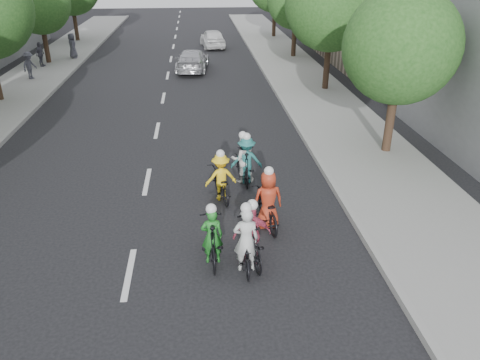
{
  "coord_description": "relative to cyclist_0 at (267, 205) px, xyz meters",
  "views": [
    {
      "loc": [
        1.79,
        -9.2,
        6.86
      ],
      "look_at": [
        2.91,
        2.78,
        1.0
      ],
      "focal_mm": 35.0,
      "sensor_mm": 36.0,
      "label": 1
    }
  ],
  "objects": [
    {
      "name": "curb_left",
      "position": [
        -9.63,
        8.11,
        -0.54
      ],
      "size": [
        0.18,
        80.0,
        0.18
      ],
      "primitive_type": "cube",
      "color": "#999993",
      "rests_on": "ground"
    },
    {
      "name": "spectator_1",
      "position": [
        -11.85,
        20.81,
        0.29
      ],
      "size": [
        0.56,
        0.96,
        1.54
      ],
      "primitive_type": "imported",
      "rotation": [
        0.0,
        0.0,
        1.35
      ],
      "color": "#565462",
      "rests_on": "sidewalk_left"
    },
    {
      "name": "cyclist_5",
      "position": [
        -0.4,
        2.92,
        -0.0
      ],
      "size": [
        0.85,
        1.58,
        1.75
      ],
      "rotation": [
        0.0,
        0.0,
        3.28
      ],
      "color": "black",
      "rests_on": "ground"
    },
    {
      "name": "follow_car_trail",
      "position": [
        -0.41,
        27.45,
        0.08
      ],
      "size": [
        2.09,
        4.34,
        1.43
      ],
      "primitive_type": "imported",
      "rotation": [
        0.0,
        0.0,
        3.24
      ],
      "color": "silver",
      "rests_on": "ground"
    },
    {
      "name": "tree_r_2",
      "position": [
        5.22,
        22.71,
        3.33
      ],
      "size": [
        4.0,
        4.0,
        5.97
      ],
      "color": "black",
      "rests_on": "ground"
    },
    {
      "name": "tree_r_0",
      "position": [
        5.22,
        4.71,
        3.33
      ],
      "size": [
        4.0,
        4.0,
        5.97
      ],
      "color": "black",
      "rests_on": "ground"
    },
    {
      "name": "spectator_0",
      "position": [
        -11.51,
        17.42,
        0.3
      ],
      "size": [
        0.94,
        1.16,
        1.56
      ],
      "primitive_type": "imported",
      "rotation": [
        0.0,
        0.0,
        1.16
      ],
      "color": "#444450",
      "rests_on": "sidewalk_left"
    },
    {
      "name": "cyclist_3",
      "position": [
        -1.58,
        -1.48,
        -0.02
      ],
      "size": [
        0.58,
        1.91,
        1.61
      ],
      "rotation": [
        0.0,
        0.0,
        3.17
      ],
      "color": "black",
      "rests_on": "ground"
    },
    {
      "name": "spectator_2",
      "position": [
        -10.39,
        23.44,
        0.36
      ],
      "size": [
        0.72,
        0.93,
        1.69
      ],
      "primitive_type": "imported",
      "rotation": [
        0.0,
        0.0,
        1.82
      ],
      "color": "#474652",
      "rests_on": "sidewalk_left"
    },
    {
      "name": "sidewalk_right",
      "position": [
        4.42,
        8.11,
        -0.56
      ],
      "size": [
        4.0,
        80.0,
        0.15
      ],
      "primitive_type": "cube",
      "color": "gray",
      "rests_on": "ground"
    },
    {
      "name": "cyclist_2",
      "position": [
        -0.29,
        2.82,
        0.04
      ],
      "size": [
        1.05,
        1.89,
        1.73
      ],
      "rotation": [
        0.0,
        0.0,
        3.09
      ],
      "color": "black",
      "rests_on": "ground"
    },
    {
      "name": "curb_right",
      "position": [
        2.47,
        8.11,
        -0.54
      ],
      "size": [
        0.18,
        80.0,
        0.18
      ],
      "primitive_type": "cube",
      "color": "#999993",
      "rests_on": "ground"
    },
    {
      "name": "cyclist_0",
      "position": [
        0.0,
        0.0,
        0.0
      ],
      "size": [
        0.88,
        1.97,
        1.82
      ],
      "rotation": [
        0.0,
        0.0,
        3.26
      ],
      "color": "black",
      "rests_on": "ground"
    },
    {
      "name": "ground",
      "position": [
        -3.58,
        -1.89,
        -0.63
      ],
      "size": [
        120.0,
        120.0,
        0.0
      ],
      "primitive_type": "plane",
      "color": "black",
      "rests_on": "ground"
    },
    {
      "name": "cyclist_1",
      "position": [
        -0.8,
        -1.89,
        -0.05
      ],
      "size": [
        0.61,
        1.52,
        1.81
      ],
      "rotation": [
        0.0,
        0.0,
        3.13
      ],
      "color": "black",
      "rests_on": "ground"
    },
    {
      "name": "tree_l_4",
      "position": [
        -11.78,
        22.11,
        3.33
      ],
      "size": [
        4.0,
        4.0,
        5.97
      ],
      "color": "black",
      "rests_on": "ground"
    },
    {
      "name": "follow_car_lead",
      "position": [
        -2.02,
        19.34,
        0.03
      ],
      "size": [
        2.3,
        4.74,
        1.33
      ],
      "primitive_type": "imported",
      "rotation": [
        0.0,
        0.0,
        3.04
      ],
      "color": "#B7B7BC",
      "rests_on": "ground"
    },
    {
      "name": "tree_r_1",
      "position": [
        5.22,
        13.71,
        3.89
      ],
      "size": [
        4.8,
        4.8,
        6.93
      ],
      "color": "black",
      "rests_on": "ground"
    },
    {
      "name": "cyclist_4",
      "position": [
        -0.63,
        -1.62,
        0.02
      ],
      "size": [
        0.98,
        1.94,
        1.74
      ],
      "rotation": [
        0.0,
        0.0,
        3.28
      ],
      "color": "black",
      "rests_on": "ground"
    },
    {
      "name": "cyclist_6",
      "position": [
        -1.19,
        1.72,
        -0.03
      ],
      "size": [
        1.05,
        1.88,
        1.64
      ],
      "rotation": [
        0.0,
        0.0,
        3.32
      ],
      "color": "black",
      "rests_on": "ground"
    }
  ]
}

